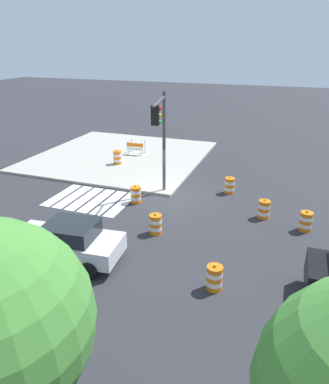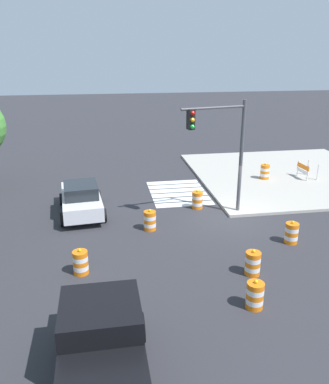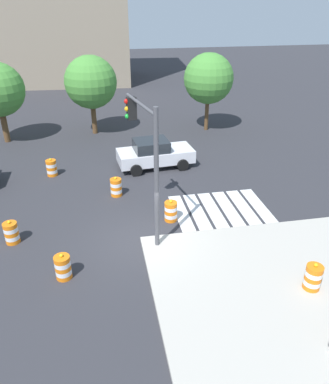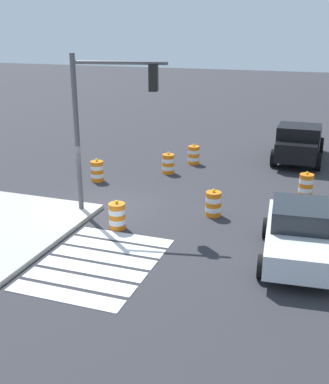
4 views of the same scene
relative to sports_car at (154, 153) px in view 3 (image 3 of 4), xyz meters
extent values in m
plane|color=#2D2D33|center=(-1.76, -7.19, -0.81)|extent=(120.00, 120.00, 0.00)
cube|color=silver|center=(0.37, -5.39, -0.80)|extent=(0.60, 3.20, 0.02)
cube|color=silver|center=(1.12, -5.39, -0.80)|extent=(0.60, 3.20, 0.02)
cube|color=silver|center=(1.87, -5.39, -0.80)|extent=(0.60, 3.20, 0.02)
cube|color=silver|center=(2.62, -5.39, -0.80)|extent=(0.60, 3.20, 0.02)
cube|color=silver|center=(3.37, -5.39, -0.80)|extent=(0.60, 3.20, 0.02)
cube|color=silver|center=(4.12, -5.39, -0.80)|extent=(0.60, 3.20, 0.02)
cube|color=silver|center=(0.06, 0.01, -0.13)|extent=(4.45, 2.23, 0.70)
cube|color=#1E2328|center=(-0.19, -0.02, 0.52)|extent=(2.04, 1.77, 0.60)
cylinder|color=black|center=(1.31, 1.08, -0.48)|extent=(0.68, 0.30, 0.66)
cylinder|color=black|center=(1.49, -0.81, -0.48)|extent=(0.68, 0.30, 0.66)
cylinder|color=black|center=(-1.37, 0.83, -0.48)|extent=(0.68, 0.30, 0.66)
cylinder|color=black|center=(-1.20, -1.07, -0.48)|extent=(0.68, 0.30, 0.66)
cylinder|color=orange|center=(-0.23, -5.91, -0.72)|extent=(0.56, 0.56, 0.18)
cylinder|color=white|center=(-0.23, -5.91, -0.54)|extent=(0.56, 0.56, 0.18)
cylinder|color=orange|center=(-0.23, -5.91, -0.36)|extent=(0.56, 0.56, 0.18)
cylinder|color=white|center=(-0.23, -5.91, -0.18)|extent=(0.56, 0.56, 0.18)
cylinder|color=orange|center=(-0.23, -5.91, 0.00)|extent=(0.56, 0.56, 0.18)
sphere|color=yellow|center=(-0.23, -5.91, 0.15)|extent=(0.12, 0.12, 0.12)
cylinder|color=orange|center=(-5.77, -0.15, -0.72)|extent=(0.56, 0.56, 0.18)
cylinder|color=white|center=(-5.77, -0.15, -0.54)|extent=(0.56, 0.56, 0.18)
cylinder|color=orange|center=(-5.77, -0.15, -0.36)|extent=(0.56, 0.56, 0.18)
cylinder|color=white|center=(-5.77, -0.15, -0.18)|extent=(0.56, 0.56, 0.18)
cylinder|color=orange|center=(-5.77, -0.15, 0.00)|extent=(0.56, 0.56, 0.18)
sphere|color=yellow|center=(-5.77, -0.15, 0.15)|extent=(0.12, 0.12, 0.12)
cylinder|color=orange|center=(-2.44, -3.14, -0.72)|extent=(0.56, 0.56, 0.18)
cylinder|color=white|center=(-2.44, -3.14, -0.54)|extent=(0.56, 0.56, 0.18)
cylinder|color=orange|center=(-2.44, -3.14, -0.36)|extent=(0.56, 0.56, 0.18)
cylinder|color=white|center=(-2.44, -3.14, -0.18)|extent=(0.56, 0.56, 0.18)
cylinder|color=orange|center=(-2.44, -3.14, 0.00)|extent=(0.56, 0.56, 0.18)
sphere|color=yellow|center=(-2.44, -3.14, 0.15)|extent=(0.12, 0.12, 0.12)
cylinder|color=orange|center=(-6.85, -6.38, -0.72)|extent=(0.56, 0.56, 0.18)
cylinder|color=white|center=(-6.85, -6.38, -0.54)|extent=(0.56, 0.56, 0.18)
cylinder|color=orange|center=(-6.85, -6.38, -0.36)|extent=(0.56, 0.56, 0.18)
cylinder|color=white|center=(-6.85, -6.38, -0.18)|extent=(0.56, 0.56, 0.18)
cylinder|color=orange|center=(-6.85, -6.38, 0.00)|extent=(0.56, 0.56, 0.18)
sphere|color=yellow|center=(-6.85, -6.38, 0.15)|extent=(0.12, 0.12, 0.12)
cylinder|color=orange|center=(-4.70, -8.95, -0.72)|extent=(0.56, 0.56, 0.18)
cylinder|color=white|center=(-4.70, -8.95, -0.54)|extent=(0.56, 0.56, 0.18)
cylinder|color=orange|center=(-4.70, -8.95, -0.36)|extent=(0.56, 0.56, 0.18)
cylinder|color=white|center=(-4.70, -8.95, -0.18)|extent=(0.56, 0.56, 0.18)
cylinder|color=orange|center=(-4.70, -8.95, 0.00)|extent=(0.56, 0.56, 0.18)
sphere|color=yellow|center=(-4.70, -8.95, 0.15)|extent=(0.12, 0.12, 0.12)
cylinder|color=orange|center=(3.52, -11.19, -0.57)|extent=(0.56, 0.56, 0.18)
cylinder|color=white|center=(3.52, -11.19, -0.39)|extent=(0.56, 0.56, 0.18)
cylinder|color=orange|center=(3.52, -11.19, -0.21)|extent=(0.56, 0.56, 0.18)
cylinder|color=white|center=(3.52, -11.19, -0.03)|extent=(0.56, 0.56, 0.18)
cylinder|color=orange|center=(3.52, -11.19, 0.15)|extent=(0.56, 0.56, 0.18)
sphere|color=yellow|center=(3.52, -11.19, 0.30)|extent=(0.12, 0.12, 0.12)
cylinder|color=#4C4C51|center=(-1.16, -7.79, 2.09)|extent=(0.18, 0.18, 5.50)
cylinder|color=#4C4C51|center=(-1.48, -6.22, 4.54)|extent=(0.75, 3.16, 0.12)
cube|color=black|center=(-1.70, -5.13, 4.09)|extent=(0.41, 0.35, 0.90)
sphere|color=red|center=(-1.89, -5.16, 4.39)|extent=(0.20, 0.20, 0.20)
sphere|color=#F2A514|center=(-1.89, -5.16, 4.09)|extent=(0.20, 0.20, 0.20)
sphere|color=green|center=(-1.89, -5.16, 3.79)|extent=(0.20, 0.20, 0.20)
cylinder|color=brown|center=(-9.20, 5.97, 0.34)|extent=(0.39, 0.39, 2.30)
cylinder|color=brown|center=(-3.28, 6.64, 0.37)|extent=(0.35, 0.35, 2.37)
sphere|color=#478C38|center=(-3.28, 6.64, 2.80)|extent=(3.55, 3.55, 3.55)
cylinder|color=brown|center=(4.83, 5.94, 0.43)|extent=(0.28, 0.28, 2.48)
sphere|color=#478C38|center=(4.83, 5.94, 2.88)|extent=(3.47, 3.47, 3.47)
camera|label=1|loc=(-7.60, 10.00, 7.10)|focal=33.32mm
camera|label=2|loc=(-18.80, -1.15, 6.98)|focal=36.82mm
camera|label=3|loc=(-3.09, -19.70, 8.09)|focal=34.87mm
camera|label=4|loc=(13.25, 0.54, 5.70)|focal=44.68mm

